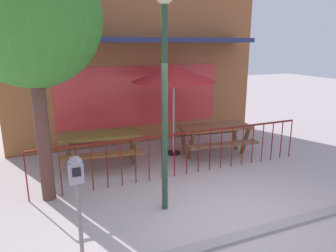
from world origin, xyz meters
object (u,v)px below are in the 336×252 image
(patio_umbrella, at_px, (174,74))
(street_tree, at_px, (30,18))
(parking_meter_near, at_px, (77,180))
(picnic_table_right, at_px, (214,132))
(picnic_table_left, at_px, (101,140))
(street_lamp, at_px, (165,70))

(patio_umbrella, distance_m, street_tree, 3.57)
(patio_umbrella, bearing_deg, parking_meter_near, -130.59)
(street_tree, bearing_deg, parking_meter_near, -80.06)
(street_tree, bearing_deg, patio_umbrella, 23.35)
(picnic_table_right, relative_size, patio_umbrella, 0.85)
(picnic_table_left, height_order, street_tree, street_tree)
(picnic_table_right, xyz_separation_m, patio_umbrella, (-0.95, 0.44, 1.46))
(picnic_table_right, bearing_deg, parking_meter_near, -143.03)
(patio_umbrella, distance_m, street_lamp, 2.84)
(picnic_table_right, bearing_deg, patio_umbrella, 155.22)
(picnic_table_right, xyz_separation_m, parking_meter_near, (-3.73, -2.81, 0.50))
(street_lamp, bearing_deg, street_tree, 147.58)
(picnic_table_left, bearing_deg, street_tree, -133.80)
(parking_meter_near, relative_size, street_lamp, 0.40)
(picnic_table_left, relative_size, picnic_table_right, 1.02)
(patio_umbrella, bearing_deg, street_lamp, -116.81)
(patio_umbrella, xyz_separation_m, street_tree, (-3.12, -1.35, 1.12))
(picnic_table_left, height_order, street_lamp, street_lamp)
(patio_umbrella, bearing_deg, picnic_table_right, -24.78)
(picnic_table_right, bearing_deg, street_lamp, -136.91)
(patio_umbrella, height_order, street_tree, street_tree)
(street_tree, relative_size, street_lamp, 1.20)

